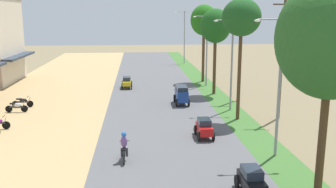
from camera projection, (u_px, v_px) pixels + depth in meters
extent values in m
cube|color=#2D3847|center=(19.00, 56.00, 43.96)|extent=(1.20, 9.07, 0.25)
cylinder|color=black|center=(6.00, 125.00, 26.14)|extent=(0.56, 0.06, 0.56)
cylinder|color=#A5A8AD|center=(5.00, 121.00, 26.08)|extent=(0.26, 0.05, 0.68)
cylinder|color=black|center=(4.00, 116.00, 26.00)|extent=(0.04, 0.54, 0.04)
cylinder|color=black|center=(24.00, 109.00, 30.70)|extent=(0.56, 0.06, 0.56)
cylinder|color=black|center=(9.00, 109.00, 30.60)|extent=(0.56, 0.06, 0.56)
cube|color=#333338|center=(16.00, 107.00, 30.62)|extent=(1.12, 0.12, 0.12)
ellipsoid|color=silver|center=(17.00, 105.00, 30.59)|extent=(0.64, 0.28, 0.32)
cube|color=black|center=(13.00, 104.00, 30.54)|extent=(0.44, 0.20, 0.10)
cylinder|color=#A5A8AD|center=(23.00, 105.00, 30.64)|extent=(0.26, 0.05, 0.68)
cylinder|color=black|center=(22.00, 101.00, 30.56)|extent=(0.04, 0.54, 0.04)
cylinder|color=black|center=(30.00, 104.00, 32.35)|extent=(0.56, 0.06, 0.56)
cylinder|color=black|center=(15.00, 104.00, 32.25)|extent=(0.56, 0.06, 0.56)
cube|color=#333338|center=(23.00, 102.00, 32.26)|extent=(1.12, 0.12, 0.12)
ellipsoid|color=black|center=(23.00, 100.00, 32.24)|extent=(0.64, 0.28, 0.32)
cube|color=black|center=(19.00, 99.00, 32.19)|extent=(0.44, 0.20, 0.10)
cylinder|color=#A5A8AD|center=(29.00, 101.00, 32.29)|extent=(0.26, 0.05, 0.68)
cylinder|color=black|center=(28.00, 97.00, 32.21)|extent=(0.04, 0.54, 0.04)
cylinder|color=#4C351E|center=(322.00, 136.00, 16.04)|extent=(0.34, 0.34, 5.53)
ellipsoid|color=#275923|center=(331.00, 38.00, 15.17)|extent=(4.47, 4.47, 5.04)
cylinder|color=#4C351E|center=(239.00, 74.00, 28.02)|extent=(0.27, 0.27, 6.88)
ellipsoid|color=#1D501F|center=(241.00, 17.00, 27.14)|extent=(2.84, 2.84, 2.74)
cylinder|color=#4C351E|center=(215.00, 65.00, 37.20)|extent=(0.31, 0.31, 5.82)
ellipsoid|color=#1B531A|center=(216.00, 26.00, 36.40)|extent=(2.99, 2.99, 3.32)
cylinder|color=#4C351E|center=(203.00, 55.00, 44.03)|extent=(0.32, 0.32, 6.20)
ellipsoid|color=#216618|center=(204.00, 20.00, 43.18)|extent=(3.10, 3.10, 3.53)
cylinder|color=gray|center=(279.00, 88.00, 20.56)|extent=(0.16, 0.16, 7.75)
cylinder|color=gray|center=(271.00, 19.00, 19.72)|extent=(1.40, 0.08, 0.08)
ellipsoid|color=silver|center=(258.00, 21.00, 19.67)|extent=(0.36, 0.20, 0.14)
cylinder|color=gray|center=(296.00, 19.00, 19.83)|extent=(1.40, 0.08, 0.08)
ellipsoid|color=silver|center=(309.00, 21.00, 19.91)|extent=(0.36, 0.20, 0.14)
cylinder|color=gray|center=(232.00, 65.00, 30.69)|extent=(0.16, 0.16, 7.54)
cylinder|color=gray|center=(225.00, 20.00, 29.87)|extent=(1.40, 0.08, 0.08)
ellipsoid|color=silver|center=(216.00, 21.00, 29.83)|extent=(0.36, 0.20, 0.14)
cylinder|color=gray|center=(242.00, 20.00, 29.99)|extent=(1.40, 0.08, 0.08)
ellipsoid|color=silver|center=(250.00, 21.00, 30.06)|extent=(0.36, 0.20, 0.14)
cylinder|color=gray|center=(207.00, 51.00, 41.41)|extent=(0.16, 0.16, 7.77)
cylinder|color=gray|center=(201.00, 16.00, 40.57)|extent=(1.40, 0.08, 0.08)
ellipsoid|color=silver|center=(195.00, 17.00, 40.53)|extent=(0.36, 0.20, 0.14)
cylinder|color=gray|center=(214.00, 16.00, 40.69)|extent=(1.40, 0.08, 0.08)
ellipsoid|color=silver|center=(220.00, 17.00, 40.76)|extent=(0.36, 0.20, 0.14)
cylinder|color=gray|center=(184.00, 37.00, 60.25)|extent=(0.16, 0.16, 8.32)
cylinder|color=gray|center=(180.00, 12.00, 59.35)|extent=(1.40, 0.08, 0.08)
ellipsoid|color=silver|center=(176.00, 12.00, 59.31)|extent=(0.36, 0.20, 0.14)
cylinder|color=gray|center=(189.00, 12.00, 59.47)|extent=(1.40, 0.08, 0.08)
ellipsoid|color=silver|center=(193.00, 12.00, 59.54)|extent=(0.36, 0.20, 0.14)
cylinder|color=brown|center=(241.00, 56.00, 34.41)|extent=(0.20, 0.20, 8.28)
cube|color=#473323|center=(242.00, 16.00, 33.64)|extent=(1.80, 0.10, 0.10)
cylinder|color=brown|center=(282.00, 60.00, 28.11)|extent=(0.20, 0.20, 9.11)
cube|color=#473323|center=(285.00, 4.00, 27.26)|extent=(1.80, 0.10, 0.10)
cube|color=black|center=(252.00, 182.00, 16.58)|extent=(0.84, 1.95, 0.50)
cube|color=#232B38|center=(252.00, 172.00, 16.54)|extent=(0.77, 1.10, 0.40)
cylinder|color=black|center=(257.00, 181.00, 17.36)|extent=(0.10, 0.60, 0.60)
cylinder|color=black|center=(237.00, 181.00, 17.28)|extent=(0.10, 0.60, 0.60)
cube|color=red|center=(204.00, 129.00, 24.28)|extent=(0.84, 1.95, 0.50)
cube|color=#232B38|center=(204.00, 122.00, 24.24)|extent=(0.77, 1.10, 0.40)
cylinder|color=black|center=(213.00, 136.00, 23.70)|extent=(0.10, 0.60, 0.60)
cylinder|color=black|center=(199.00, 136.00, 23.62)|extent=(0.10, 0.60, 0.60)
cylinder|color=black|center=(209.00, 129.00, 25.06)|extent=(0.10, 0.60, 0.60)
cylinder|color=black|center=(195.00, 130.00, 24.98)|extent=(0.10, 0.60, 0.60)
cube|color=navy|center=(181.00, 95.00, 33.17)|extent=(0.95, 2.40, 0.95)
cube|color=#232B38|center=(182.00, 88.00, 32.94)|extent=(0.87, 2.00, 0.35)
cylinder|color=black|center=(189.00, 103.00, 32.48)|extent=(0.12, 0.68, 0.68)
cylinder|color=black|center=(176.00, 103.00, 32.39)|extent=(0.12, 0.68, 0.68)
cylinder|color=black|center=(186.00, 98.00, 34.16)|extent=(0.12, 0.68, 0.68)
cylinder|color=black|center=(174.00, 98.00, 34.07)|extent=(0.12, 0.68, 0.68)
cube|color=gold|center=(127.00, 83.00, 40.54)|extent=(0.88, 2.25, 0.44)
cube|color=#232B38|center=(127.00, 79.00, 40.55)|extent=(0.81, 1.30, 0.40)
cylinder|color=black|center=(123.00, 84.00, 41.34)|extent=(0.11, 0.64, 0.64)
cylinder|color=black|center=(132.00, 84.00, 41.43)|extent=(0.11, 0.64, 0.64)
cylinder|color=black|center=(122.00, 86.00, 39.77)|extent=(0.11, 0.64, 0.64)
cylinder|color=black|center=(131.00, 86.00, 39.85)|extent=(0.11, 0.64, 0.64)
cylinder|color=black|center=(125.00, 151.00, 21.18)|extent=(0.06, 0.56, 0.56)
cylinder|color=black|center=(124.00, 159.00, 19.97)|extent=(0.06, 0.56, 0.56)
cube|color=#333338|center=(124.00, 152.00, 20.53)|extent=(0.12, 1.12, 0.12)
ellipsoid|color=silver|center=(124.00, 149.00, 20.58)|extent=(0.28, 0.64, 0.32)
cube|color=black|center=(124.00, 149.00, 20.21)|extent=(0.20, 0.44, 0.10)
cylinder|color=#A5A8AD|center=(125.00, 147.00, 21.06)|extent=(0.05, 0.26, 0.68)
cylinder|color=black|center=(124.00, 141.00, 20.92)|extent=(0.54, 0.04, 0.04)
ellipsoid|color=#724C8C|center=(124.00, 142.00, 20.20)|extent=(0.36, 0.28, 0.64)
sphere|color=blue|center=(124.00, 134.00, 20.16)|extent=(0.28, 0.28, 0.28)
cylinder|color=#2D2D38|center=(122.00, 152.00, 20.42)|extent=(0.12, 0.12, 0.48)
cylinder|color=#2D2D38|center=(127.00, 152.00, 20.44)|extent=(0.12, 0.12, 0.48)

